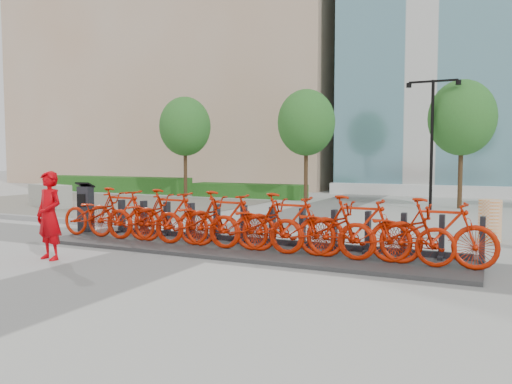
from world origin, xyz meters
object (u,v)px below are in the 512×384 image
at_px(bike_0, 97,214).
at_px(kiosk, 86,208).
at_px(jersey_barrier, 50,196).
at_px(worker_red, 49,216).
at_px(construction_barrel, 490,221).

xyz_separation_m(bike_0, kiosk, (-0.95, 0.59, 0.07)).
distance_m(kiosk, jersey_barrier, 8.17).
bearing_deg(worker_red, bike_0, 117.60).
height_order(kiosk, construction_barrel, kiosk).
xyz_separation_m(bike_0, construction_barrel, (8.75, 3.92, -0.13)).
relative_size(bike_0, jersey_barrier, 0.88).
relative_size(bike_0, construction_barrel, 2.07).
distance_m(bike_0, jersey_barrier, 9.29).
bearing_deg(kiosk, construction_barrel, 9.33).
bearing_deg(kiosk, worker_red, -67.09).
xyz_separation_m(bike_0, jersey_barrier, (-7.58, 5.37, -0.17)).
bearing_deg(construction_barrel, worker_red, -142.24).
bearing_deg(jersey_barrier, construction_barrel, 10.24).
xyz_separation_m(kiosk, jersey_barrier, (-6.62, 4.78, -0.24)).
distance_m(construction_barrel, jersey_barrier, 16.39).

